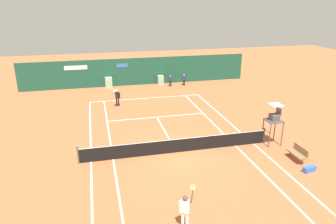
% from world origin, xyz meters
% --- Properties ---
extents(ground_plane, '(80.00, 80.00, 0.01)m').
position_xyz_m(ground_plane, '(-0.00, 0.58, 0.00)').
color(ground_plane, '#BC6038').
extents(tennis_net, '(12.10, 0.10, 1.07)m').
position_xyz_m(tennis_net, '(0.00, 0.00, 0.51)').
color(tennis_net, '#4C4C51').
rests_on(tennis_net, ground_plane).
extents(sponsor_back_wall, '(25.00, 1.02, 3.00)m').
position_xyz_m(sponsor_back_wall, '(-0.05, 16.97, 1.45)').
color(sponsor_back_wall, '#194C38').
rests_on(sponsor_back_wall, ground_plane).
extents(umpire_chair, '(1.00, 1.00, 2.77)m').
position_xyz_m(umpire_chair, '(6.45, -0.27, 1.80)').
color(umpire_chair, '#47474C').
rests_on(umpire_chair, ground_plane).
extents(player_bench, '(0.54, 1.34, 0.88)m').
position_xyz_m(player_bench, '(6.75, -2.67, 0.51)').
color(player_bench, '#38383D').
rests_on(player_bench, ground_plane).
extents(equipment_bag, '(0.95, 0.47, 0.32)m').
position_xyz_m(equipment_bag, '(6.68, -3.97, 0.16)').
color(equipment_bag, blue).
rests_on(equipment_bag, ground_plane).
extents(player_on_baseline, '(0.67, 0.64, 1.78)m').
position_xyz_m(player_on_baseline, '(-2.86, 9.90, 0.93)').
color(player_on_baseline, black).
rests_on(player_on_baseline, ground_plane).
extents(player_near_side, '(0.83, 0.65, 1.85)m').
position_xyz_m(player_near_side, '(-1.49, -6.78, 0.96)').
color(player_near_side, white).
rests_on(player_near_side, ground_plane).
extents(ball_kid_right_post, '(0.42, 0.17, 1.24)m').
position_xyz_m(ball_kid_right_post, '(3.41, 15.45, 0.72)').
color(ball_kid_right_post, black).
rests_on(ball_kid_right_post, ground_plane).
extents(ball_kid_centre_post, '(0.42, 0.21, 1.27)m').
position_xyz_m(ball_kid_centre_post, '(4.96, 15.45, 0.73)').
color(ball_kid_centre_post, black).
rests_on(ball_kid_centre_post, ground_plane).
extents(tennis_ball_near_service_line, '(0.07, 0.07, 0.07)m').
position_xyz_m(tennis_ball_near_service_line, '(-0.93, 7.33, 0.03)').
color(tennis_ball_near_service_line, '#CCE033').
rests_on(tennis_ball_near_service_line, ground_plane).
extents(tennis_ball_by_sideline, '(0.07, 0.07, 0.07)m').
position_xyz_m(tennis_ball_by_sideline, '(-2.62, 1.56, 0.03)').
color(tennis_ball_by_sideline, '#CCE033').
rests_on(tennis_ball_by_sideline, ground_plane).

